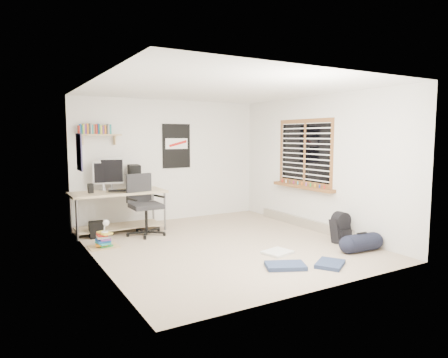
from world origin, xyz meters
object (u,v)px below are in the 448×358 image
duffel_bag (361,242)px  backpack (341,230)px  desk (118,212)px  office_chair (146,208)px  book_stack (103,238)px

duffel_bag → backpack: bearing=81.4°
desk → office_chair: 0.62m
book_stack → backpack: bearing=-25.6°
office_chair → duffel_bag: office_chair is taller
book_stack → office_chair: bearing=26.7°
office_chair → backpack: 3.37m
desk → book_stack: (-0.50, -0.92, -0.21)m
desk → duffel_bag: desk is taller
backpack → book_stack: backpack is taller
backpack → desk: bearing=141.7°
duffel_bag → book_stack: size_ratio=1.17×
duffel_bag → office_chair: bearing=137.6°
backpack → book_stack: bearing=157.0°
backpack → duffel_bag: bearing=-100.3°
book_stack → duffel_bag: bearing=-33.4°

